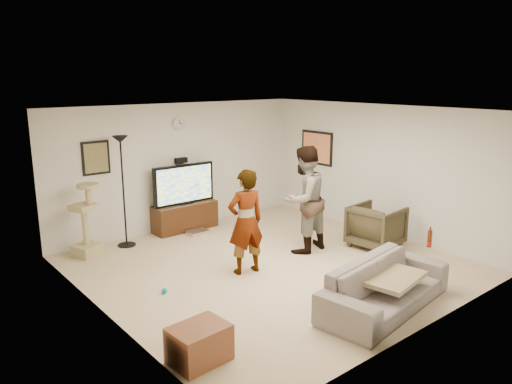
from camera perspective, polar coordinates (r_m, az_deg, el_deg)
floor at (r=8.08m, az=1.58°, el=-8.56°), size 5.50×5.50×0.02m
ceiling at (r=7.51m, az=1.71°, el=9.58°), size 5.50×5.50×0.02m
wall_back at (r=9.89m, az=-8.90°, el=2.98°), size 5.50×0.04×2.50m
wall_front at (r=5.98m, az=19.28°, el=-4.47°), size 5.50×0.04×2.50m
wall_left at (r=6.30m, az=-17.61°, el=-3.46°), size 0.04×5.50×2.50m
wall_right at (r=9.69m, az=14.01°, el=2.53°), size 0.04×5.50×2.50m
wall_clock at (r=9.75m, az=-8.99°, el=7.88°), size 0.26×0.04×0.26m
wall_speaker at (r=9.82m, az=-8.74°, el=3.68°), size 0.25×0.10×0.10m
picture_back at (r=9.08m, az=-18.18°, el=3.80°), size 0.42×0.03×0.52m
picture_right at (r=10.65m, az=7.10°, el=5.14°), size 0.03×0.78×0.62m
tv_stand at (r=9.88m, az=-8.29°, el=-2.85°), size 1.30×0.45×0.54m
console_box at (r=9.64m, az=-6.84°, el=-4.68°), size 0.40×0.30×0.07m
tv at (r=9.71m, az=-8.42°, el=0.92°), size 1.32×0.08×0.78m
tv_screen at (r=9.68m, az=-8.28°, el=0.87°), size 1.21×0.01×0.69m
floor_lamp at (r=8.98m, az=-15.21°, el=-0.01°), size 0.32×0.32×2.00m
cat_tree at (r=8.77m, az=-19.36°, el=-3.12°), size 0.52×0.52×1.26m
person_left at (r=7.52m, az=-1.21°, el=-3.50°), size 0.66×0.49×1.65m
person_right at (r=8.47m, az=5.62°, el=-0.88°), size 0.98×0.80×1.86m
sofa at (r=6.77m, az=14.87°, el=-10.53°), size 2.25×1.13×0.63m
throw_blanket at (r=6.78m, az=15.27°, el=-9.51°), size 1.01×0.85×0.06m
beer_bottle at (r=7.40m, az=19.60°, el=-5.15°), size 0.06×0.06×0.25m
armchair at (r=9.04m, az=13.85°, el=-3.90°), size 0.91×0.89×0.77m
side_table at (r=5.53m, az=-6.64°, el=-17.19°), size 0.64×0.50×0.41m
toy_ball at (r=7.18m, az=-10.66°, el=-11.28°), size 0.08×0.08×0.08m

